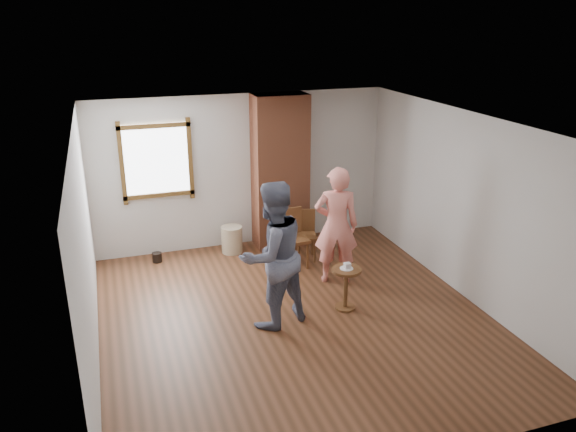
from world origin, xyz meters
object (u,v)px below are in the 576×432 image
(dining_chair_right, at_px, (291,234))
(side_table, at_px, (346,282))
(stoneware_crock, at_px, (232,239))
(dining_chair_left, at_px, (304,232))
(man, at_px, (272,255))
(person_pink, at_px, (336,226))

(dining_chair_right, height_order, side_table, dining_chair_right)
(stoneware_crock, xyz_separation_m, dining_chair_left, (1.08, -0.59, 0.22))
(man, bearing_deg, side_table, 162.48)
(dining_chair_left, bearing_deg, stoneware_crock, 165.84)
(stoneware_crock, bearing_deg, dining_chair_right, -44.41)
(man, bearing_deg, person_pink, -164.81)
(dining_chair_left, xyz_separation_m, side_table, (-0.05, -1.79, -0.05))
(man, xyz_separation_m, person_pink, (1.25, 0.87, -0.07))
(side_table, xyz_separation_m, man, (-1.05, -0.04, 0.56))
(stoneware_crock, distance_m, dining_chair_left, 1.25)
(dining_chair_left, bearing_deg, person_pink, -66.60)
(dining_chair_right, xyz_separation_m, person_pink, (0.43, -0.76, 0.38))
(dining_chair_right, relative_size, man, 0.48)
(stoneware_crock, bearing_deg, dining_chair_left, -28.60)
(person_pink, bearing_deg, dining_chair_right, -41.02)
(dining_chair_left, bearing_deg, dining_chair_right, -131.65)
(dining_chair_left, xyz_separation_m, man, (-1.10, -1.83, 0.51))
(side_table, bearing_deg, stoneware_crock, 113.46)
(stoneware_crock, distance_m, dining_chair_right, 1.15)
(stoneware_crock, bearing_deg, side_table, -66.54)
(dining_chair_left, xyz_separation_m, person_pink, (0.15, -0.95, 0.44))
(dining_chair_left, distance_m, dining_chair_right, 0.35)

